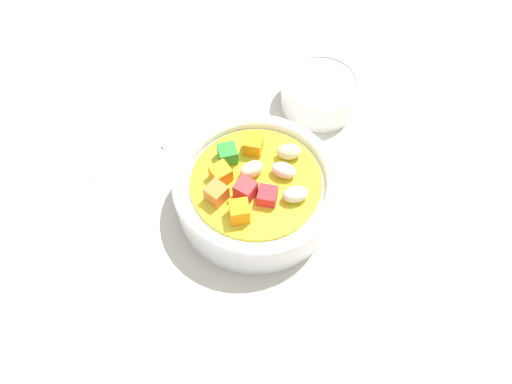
# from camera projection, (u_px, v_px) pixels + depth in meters

# --- Properties ---
(ground_plane) EXTENTS (1.40, 1.40, 0.02)m
(ground_plane) POSITION_uv_depth(u_px,v_px,m) (256.00, 209.00, 0.57)
(ground_plane) COLOR #BAB2A0
(soup_bowl_main) EXTENTS (0.16, 0.16, 0.06)m
(soup_bowl_main) POSITION_uv_depth(u_px,v_px,m) (256.00, 190.00, 0.54)
(soup_bowl_main) COLOR white
(soup_bowl_main) RESTS_ON ground_plane
(spoon) EXTENTS (0.19, 0.03, 0.01)m
(spoon) POSITION_uv_depth(u_px,v_px,m) (143.00, 155.00, 0.59)
(spoon) COLOR silver
(spoon) RESTS_ON ground_plane
(side_bowl_small) EXTENTS (0.09, 0.09, 0.04)m
(side_bowl_small) POSITION_uv_depth(u_px,v_px,m) (321.00, 90.00, 0.62)
(side_bowl_small) COLOR white
(side_bowl_small) RESTS_ON ground_plane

